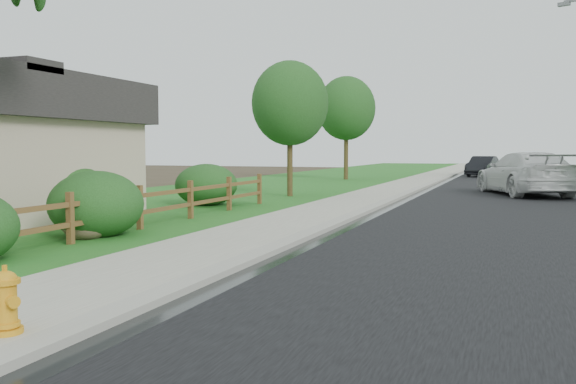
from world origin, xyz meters
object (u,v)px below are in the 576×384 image
at_px(fire_hydrant, 5,302).
at_px(dark_car_mid, 542,169).
at_px(ranch_fence, 108,211).
at_px(white_suv, 525,173).

height_order(fire_hydrant, dark_car_mid, dark_car_mid).
relative_size(ranch_fence, dark_car_mid, 3.95).
bearing_deg(ranch_fence, dark_car_mid, 71.52).
xyz_separation_m(ranch_fence, white_suv, (8.68, 16.71, 0.31)).
distance_m(ranch_fence, dark_car_mid, 31.24).
height_order(ranch_fence, dark_car_mid, dark_car_mid).
bearing_deg(ranch_fence, fire_hydrant, -61.07).
relative_size(white_suv, dark_car_mid, 1.46).
xyz_separation_m(white_suv, dark_car_mid, (1.22, 12.92, -0.18)).
xyz_separation_m(ranch_fence, fire_hydrant, (3.50, -6.33, -0.20)).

